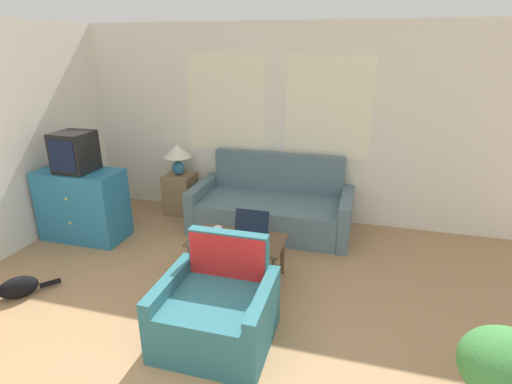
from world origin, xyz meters
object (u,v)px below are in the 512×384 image
Objects in this scene: armchair at (218,311)px; cup_navy at (218,231)px; television at (74,152)px; table_lamp at (177,154)px; couch at (272,209)px; potted_plant at (507,372)px; laptop at (249,232)px; cat_black at (15,287)px; tv_remote at (201,239)px; coffee_table at (237,244)px.

armchair is 9.20× the size of cup_navy.
table_lamp is (0.80, 1.07, -0.24)m from television.
potted_plant is at bearing -50.62° from couch.
laptop is 3.67× the size of cup_navy.
potted_plant is (3.48, -2.69, -0.45)m from table_lamp.
couch reaches higher than potted_plant.
potted_plant is (2.07, -2.52, 0.16)m from couch.
armchair is at bearing -89.12° from laptop.
cat_black is (-2.10, 0.01, -0.16)m from armchair.
television is at bearing 150.02° from armchair.
laptop is 2.33m from cat_black.
table_lamp reaches higher than armchair.
tv_remote is at bearing -16.15° from television.
armchair is at bearing 171.32° from potted_plant.
couch is at bearing -6.71° from table_lamp.
armchair reaches higher than laptop.
armchair is 2.87m from table_lamp.
table_lamp is 0.64× the size of potted_plant.
armchair is 2.02× the size of table_lamp.
couch is 1.27m from laptop.
cup_navy is at bearing 152.19° from potted_plant.
laptop reaches higher than potted_plant.
couch is 3.96× the size of cat_black.
couch is 2.12× the size of coffee_table.
couch is at bearing 87.23° from coffee_table.
armchair is at bearing -69.88° from cup_navy.
armchair is 1.30× the size of potted_plant.
tv_remote is at bearing -106.21° from couch.
couch is 13.27× the size of tv_remote.
table_lamp reaches higher than potted_plant.
couch is 5.76× the size of laptop.
table_lamp is at bearing 53.08° from television.
laptop is 2.30× the size of tv_remote.
tv_remote is (-0.46, -0.18, -0.05)m from laptop.
coffee_table is at bearing -47.47° from table_lamp.
armchair is 5.77× the size of tv_remote.
potted_plant reaches higher than coffee_table.
laptop is 0.50m from tv_remote.
table_lamp reaches higher than coffee_table.
television is at bearing 168.83° from cup_navy.
cup_navy is (-0.34, 0.93, 0.24)m from armchair.
television reaches higher than cup_navy.
laptop is 0.33m from cup_navy.
laptop is at bearing 28.28° from coffee_table.
tv_remote is 0.23× the size of potted_plant.
cup_navy is 2.65m from potted_plant.
potted_plant is at bearing -27.81° from cup_navy.
coffee_table is 9.96× the size of cup_navy.
television is 4.89× the size of cup_navy.
potted_plant is at bearing -8.68° from armchair.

